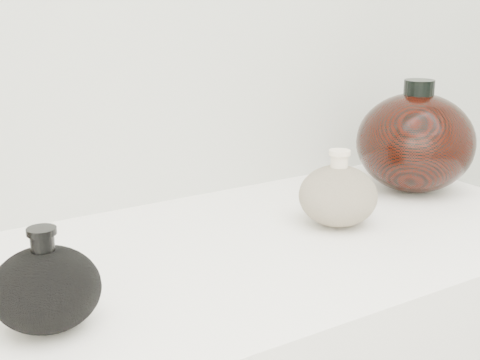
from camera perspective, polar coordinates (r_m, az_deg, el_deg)
black_gourd_vase at (r=0.74m, az=-16.20°, el=-8.85°), size 0.14×0.14×0.11m
cream_gourd_vase at (r=1.03m, az=8.36°, el=-1.28°), size 0.13×0.13×0.12m
right_round_pot at (r=1.23m, az=14.72°, el=3.15°), size 0.22×0.22×0.20m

